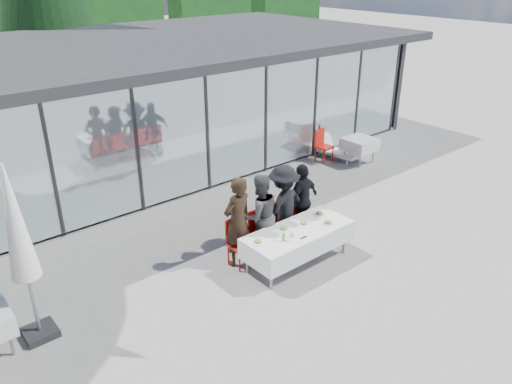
% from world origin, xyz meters
% --- Properties ---
extents(ground, '(90.00, 90.00, 0.00)m').
position_xyz_m(ground, '(0.00, 0.00, 0.00)').
color(ground, gray).
rests_on(ground, ground).
extents(pavilion, '(14.80, 8.80, 3.44)m').
position_xyz_m(pavilion, '(2.00, 8.16, 2.15)').
color(pavilion, gray).
rests_on(pavilion, ground).
extents(dining_table, '(2.26, 0.96, 0.75)m').
position_xyz_m(dining_table, '(0.37, 0.01, 0.54)').
color(dining_table, white).
rests_on(dining_table, ground).
extents(diner_a, '(0.74, 0.74, 1.86)m').
position_xyz_m(diner_a, '(-0.54, 0.77, 0.93)').
color(diner_a, black).
rests_on(diner_a, ground).
extents(diner_chair_a, '(0.44, 0.44, 0.97)m').
position_xyz_m(diner_chair_a, '(-0.54, 0.76, 0.54)').
color(diner_chair_a, red).
rests_on(diner_chair_a, ground).
extents(diner_b, '(1.03, 1.03, 1.76)m').
position_xyz_m(diner_b, '(0.02, 0.77, 0.88)').
color(diner_b, '#474747').
rests_on(diner_b, ground).
extents(diner_chair_b, '(0.44, 0.44, 0.97)m').
position_xyz_m(diner_chair_b, '(0.02, 0.76, 0.54)').
color(diner_chair_b, red).
rests_on(diner_chair_b, ground).
extents(diner_c, '(1.28, 1.28, 1.78)m').
position_xyz_m(diner_c, '(0.67, 0.77, 0.89)').
color(diner_c, black).
rests_on(diner_c, ground).
extents(diner_chair_c, '(0.44, 0.44, 0.97)m').
position_xyz_m(diner_chair_c, '(0.67, 0.76, 0.54)').
color(diner_chair_c, red).
rests_on(diner_chair_c, ground).
extents(diner_d, '(1.12, 1.12, 1.68)m').
position_xyz_m(diner_d, '(1.22, 0.77, 0.84)').
color(diner_d, black).
rests_on(diner_d, ground).
extents(diner_chair_d, '(0.44, 0.44, 0.97)m').
position_xyz_m(diner_chair_d, '(1.22, 0.76, 0.54)').
color(diner_chair_d, red).
rests_on(diner_chair_d, ground).
extents(plate_a, '(0.26, 0.26, 0.07)m').
position_xyz_m(plate_a, '(-0.55, 0.13, 0.78)').
color(plate_a, white).
rests_on(plate_a, dining_table).
extents(plate_b, '(0.26, 0.26, 0.07)m').
position_xyz_m(plate_b, '(0.15, 0.19, 0.78)').
color(plate_b, white).
rests_on(plate_b, dining_table).
extents(plate_c, '(0.26, 0.26, 0.07)m').
position_xyz_m(plate_c, '(0.61, 0.10, 0.78)').
color(plate_c, white).
rests_on(plate_c, dining_table).
extents(plate_d, '(0.26, 0.26, 0.07)m').
position_xyz_m(plate_d, '(1.16, 0.18, 0.78)').
color(plate_d, white).
rests_on(plate_d, dining_table).
extents(plate_extra, '(0.26, 0.26, 0.07)m').
position_xyz_m(plate_extra, '(0.99, -0.20, 0.78)').
color(plate_extra, white).
rests_on(plate_extra, dining_table).
extents(juice_bottle, '(0.06, 0.06, 0.16)m').
position_xyz_m(juice_bottle, '(-0.14, -0.12, 0.83)').
color(juice_bottle, '#80B74C').
rests_on(juice_bottle, dining_table).
extents(drinking_glasses, '(0.07, 0.07, 0.10)m').
position_xyz_m(drinking_glasses, '(0.09, -0.11, 0.80)').
color(drinking_glasses, silver).
rests_on(drinking_glasses, dining_table).
extents(folded_eyeglasses, '(0.14, 0.03, 0.01)m').
position_xyz_m(folded_eyeglasses, '(0.23, -0.28, 0.76)').
color(folded_eyeglasses, black).
rests_on(folded_eyeglasses, dining_table).
extents(spare_table_right, '(0.86, 0.86, 0.74)m').
position_xyz_m(spare_table_right, '(5.64, 2.81, 0.55)').
color(spare_table_right, white).
rests_on(spare_table_right, ground).
extents(spare_chair_a, '(0.49, 0.49, 0.97)m').
position_xyz_m(spare_chair_a, '(4.88, 3.60, 0.54)').
color(spare_chair_a, red).
rests_on(spare_chair_a, ground).
extents(spare_chair_b, '(0.60, 0.60, 0.97)m').
position_xyz_m(spare_chair_b, '(5.26, 4.19, 0.54)').
color(spare_chair_b, red).
rests_on(spare_chair_b, ground).
extents(market_umbrella, '(0.50, 0.50, 3.00)m').
position_xyz_m(market_umbrella, '(-4.32, 1.11, 1.91)').
color(market_umbrella, black).
rests_on(market_umbrella, ground).
extents(lounger, '(0.76, 1.39, 0.72)m').
position_xyz_m(lounger, '(5.40, 3.56, 0.26)').
color(lounger, white).
rests_on(lounger, ground).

